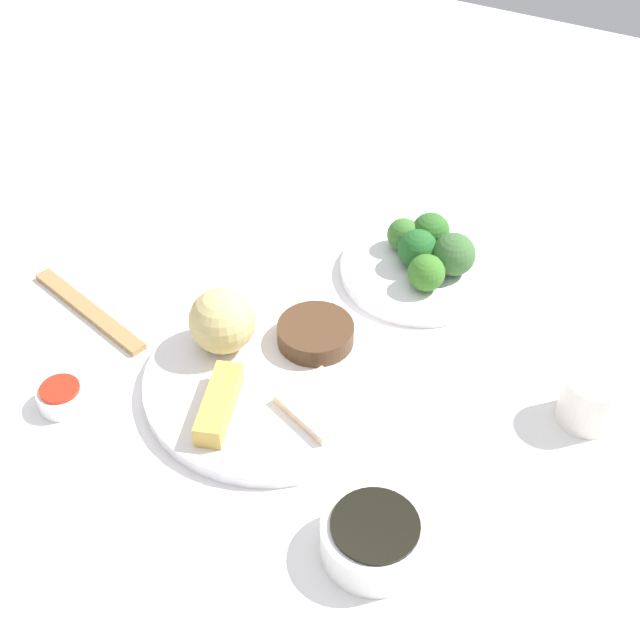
# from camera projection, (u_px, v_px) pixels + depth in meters

# --- Properties ---
(tabletop) EXTENTS (2.20, 2.20, 0.02)m
(tabletop) POSITION_uv_depth(u_px,v_px,m) (269.00, 373.00, 0.97)
(tabletop) COLOR white
(tabletop) RESTS_ON ground
(main_plate) EXTENTS (0.28, 0.28, 0.02)m
(main_plate) POSITION_uv_depth(u_px,v_px,m) (272.00, 381.00, 0.94)
(main_plate) COLOR white
(main_plate) RESTS_ON tabletop
(rice_scoop) EXTENTS (0.08, 0.08, 0.08)m
(rice_scoop) POSITION_uv_depth(u_px,v_px,m) (222.00, 321.00, 0.95)
(rice_scoop) COLOR tan
(rice_scoop) RESTS_ON main_plate
(spring_roll) EXTENTS (0.06, 0.10, 0.03)m
(spring_roll) POSITION_uv_depth(u_px,v_px,m) (223.00, 405.00, 0.88)
(spring_roll) COLOR gold
(spring_roll) RESTS_ON main_plate
(crab_rangoon_wonton) EXTENTS (0.10, 0.09, 0.01)m
(crab_rangoon_wonton) POSITION_uv_depth(u_px,v_px,m) (322.00, 405.00, 0.89)
(crab_rangoon_wonton) COLOR beige
(crab_rangoon_wonton) RESTS_ON main_plate
(stir_fry_heap) EXTENTS (0.09, 0.09, 0.02)m
(stir_fry_heap) POSITION_uv_depth(u_px,v_px,m) (316.00, 333.00, 0.97)
(stir_fry_heap) COLOR #4A301D
(stir_fry_heap) RESTS_ON main_plate
(broccoli_plate) EXTENTS (0.20, 0.20, 0.01)m
(broccoli_plate) POSITION_uv_depth(u_px,v_px,m) (420.00, 270.00, 1.09)
(broccoli_plate) COLOR white
(broccoli_plate) RESTS_ON tabletop
(broccoli_floret_0) EXTENTS (0.05, 0.05, 0.05)m
(broccoli_floret_0) POSITION_uv_depth(u_px,v_px,m) (426.00, 273.00, 1.03)
(broccoli_floret_0) COLOR #397526
(broccoli_floret_0) RESTS_ON broccoli_plate
(broccoli_floret_1) EXTENTS (0.05, 0.05, 0.05)m
(broccoli_floret_1) POSITION_uv_depth(u_px,v_px,m) (454.00, 254.00, 1.06)
(broccoli_floret_1) COLOR #3B6633
(broccoli_floret_1) RESTS_ON broccoli_plate
(broccoli_floret_2) EXTENTS (0.05, 0.05, 0.05)m
(broccoli_floret_2) POSITION_uv_depth(u_px,v_px,m) (431.00, 232.00, 1.09)
(broccoli_floret_2) COLOR #2F6325
(broccoli_floret_2) RESTS_ON broccoli_plate
(broccoli_floret_3) EXTENTS (0.05, 0.05, 0.05)m
(broccoli_floret_3) POSITION_uv_depth(u_px,v_px,m) (418.00, 249.00, 1.07)
(broccoli_floret_3) COLOR #215D25
(broccoli_floret_3) RESTS_ON broccoli_plate
(broccoli_floret_4) EXTENTS (0.04, 0.04, 0.04)m
(broccoli_floret_4) POSITION_uv_depth(u_px,v_px,m) (403.00, 234.00, 1.10)
(broccoli_floret_4) COLOR #3A6F2C
(broccoli_floret_4) RESTS_ON broccoli_plate
(soy_sauce_bowl) EXTENTS (0.10, 0.10, 0.04)m
(soy_sauce_bowl) POSITION_uv_depth(u_px,v_px,m) (374.00, 539.00, 0.78)
(soy_sauce_bowl) COLOR white
(soy_sauce_bowl) RESTS_ON tabletop
(soy_sauce_bowl_liquid) EXTENTS (0.08, 0.08, 0.00)m
(soy_sauce_bowl_liquid) POSITION_uv_depth(u_px,v_px,m) (375.00, 525.00, 0.76)
(soy_sauce_bowl_liquid) COLOR black
(soy_sauce_bowl_liquid) RESTS_ON soy_sauce_bowl
(sauce_ramekin_sweet_and_sour) EXTENTS (0.05, 0.05, 0.02)m
(sauce_ramekin_sweet_and_sour) POSITION_uv_depth(u_px,v_px,m) (62.00, 397.00, 0.92)
(sauce_ramekin_sweet_and_sour) COLOR white
(sauce_ramekin_sweet_and_sour) RESTS_ON tabletop
(sauce_ramekin_sweet_and_sour_liquid) EXTENTS (0.04, 0.04, 0.00)m
(sauce_ramekin_sweet_and_sour_liquid) POSITION_uv_depth(u_px,v_px,m) (60.00, 389.00, 0.91)
(sauce_ramekin_sweet_and_sour_liquid) COLOR red
(sauce_ramekin_sweet_and_sour_liquid) RESTS_ON sauce_ramekin_sweet_and_sour
(teacup) EXTENTS (0.06, 0.06, 0.06)m
(teacup) POSITION_uv_depth(u_px,v_px,m) (590.00, 399.00, 0.89)
(teacup) COLOR white
(teacup) RESTS_ON tabletop
(chopsticks_pair) EXTENTS (0.20, 0.07, 0.01)m
(chopsticks_pair) POSITION_uv_depth(u_px,v_px,m) (89.00, 310.00, 1.03)
(chopsticks_pair) COLOR #9F7646
(chopsticks_pair) RESTS_ON tabletop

